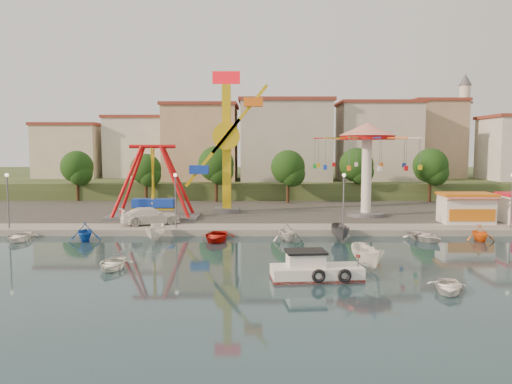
{
  "coord_description": "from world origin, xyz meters",
  "views": [
    {
      "loc": [
        -0.23,
        -34.15,
        8.43
      ],
      "look_at": [
        -0.34,
        14.0,
        4.0
      ],
      "focal_mm": 35.0,
      "sensor_mm": 36.0,
      "label": 1
    }
  ],
  "objects_px": {
    "van": "(151,216)",
    "pirate_ship_ride": "(153,183)",
    "cabin_motorboat": "(314,271)",
    "rowboat_a": "(112,264)",
    "skiff": "(367,256)",
    "kamikaze_tower": "(229,146)",
    "wave_swinger": "(367,148)"
  },
  "relations": [
    {
      "from": "wave_swinger",
      "to": "rowboat_a",
      "type": "xyz_separation_m",
      "value": [
        -22.23,
        -21.94,
        -7.83
      ]
    },
    {
      "from": "wave_swinger",
      "to": "van",
      "type": "height_order",
      "value": "wave_swinger"
    },
    {
      "from": "skiff",
      "to": "van",
      "type": "xyz_separation_m",
      "value": [
        -18.41,
        15.4,
        0.66
      ]
    },
    {
      "from": "pirate_ship_ride",
      "to": "wave_swinger",
      "type": "xyz_separation_m",
      "value": [
        23.6,
        1.48,
        3.8
      ]
    },
    {
      "from": "cabin_motorboat",
      "to": "skiff",
      "type": "bearing_deg",
      "value": 32.0
    },
    {
      "from": "wave_swinger",
      "to": "van",
      "type": "xyz_separation_m",
      "value": [
        -22.94,
        -6.1,
        -6.74
      ]
    },
    {
      "from": "wave_swinger",
      "to": "pirate_ship_ride",
      "type": "bearing_deg",
      "value": -176.42
    },
    {
      "from": "kamikaze_tower",
      "to": "skiff",
      "type": "height_order",
      "value": "kamikaze_tower"
    },
    {
      "from": "kamikaze_tower",
      "to": "wave_swinger",
      "type": "bearing_deg",
      "value": -11.36
    },
    {
      "from": "wave_swinger",
      "to": "skiff",
      "type": "xyz_separation_m",
      "value": [
        -4.54,
        -21.51,
        -7.4
      ]
    },
    {
      "from": "rowboat_a",
      "to": "kamikaze_tower",
      "type": "bearing_deg",
      "value": 74.56
    },
    {
      "from": "cabin_motorboat",
      "to": "rowboat_a",
      "type": "height_order",
      "value": "cabin_motorboat"
    },
    {
      "from": "kamikaze_tower",
      "to": "skiff",
      "type": "distance_m",
      "value": 28.03
    },
    {
      "from": "wave_swinger",
      "to": "van",
      "type": "distance_m",
      "value": 24.68
    },
    {
      "from": "kamikaze_tower",
      "to": "wave_swinger",
      "type": "distance_m",
      "value": 15.82
    },
    {
      "from": "cabin_motorboat",
      "to": "rowboat_a",
      "type": "xyz_separation_m",
      "value": [
        -13.62,
        2.7,
        -0.17
      ]
    },
    {
      "from": "kamikaze_tower",
      "to": "pirate_ship_ride",
      "type": "bearing_deg",
      "value": -150.43
    },
    {
      "from": "cabin_motorboat",
      "to": "kamikaze_tower",
      "type": "bearing_deg",
      "value": 98.37
    },
    {
      "from": "pirate_ship_ride",
      "to": "rowboat_a",
      "type": "height_order",
      "value": "pirate_ship_ride"
    },
    {
      "from": "rowboat_a",
      "to": "van",
      "type": "xyz_separation_m",
      "value": [
        -0.72,
        15.83,
        1.09
      ]
    },
    {
      "from": "rowboat_a",
      "to": "skiff",
      "type": "bearing_deg",
      "value": 0.97
    },
    {
      "from": "rowboat_a",
      "to": "van",
      "type": "distance_m",
      "value": 15.89
    },
    {
      "from": "pirate_ship_ride",
      "to": "van",
      "type": "xyz_separation_m",
      "value": [
        0.65,
        -4.63,
        -2.94
      ]
    },
    {
      "from": "pirate_ship_ride",
      "to": "cabin_motorboat",
      "type": "bearing_deg",
      "value": -57.1
    },
    {
      "from": "van",
      "to": "pirate_ship_ride",
      "type": "bearing_deg",
      "value": -14.51
    },
    {
      "from": "kamikaze_tower",
      "to": "rowboat_a",
      "type": "height_order",
      "value": "kamikaze_tower"
    },
    {
      "from": "skiff",
      "to": "van",
      "type": "distance_m",
      "value": 24.01
    },
    {
      "from": "cabin_motorboat",
      "to": "van",
      "type": "bearing_deg",
      "value": 122.14
    },
    {
      "from": "skiff",
      "to": "rowboat_a",
      "type": "bearing_deg",
      "value": 171.54
    },
    {
      "from": "pirate_ship_ride",
      "to": "cabin_motorboat",
      "type": "height_order",
      "value": "pirate_ship_ride"
    },
    {
      "from": "pirate_ship_ride",
      "to": "skiff",
      "type": "height_order",
      "value": "pirate_ship_ride"
    },
    {
      "from": "kamikaze_tower",
      "to": "van",
      "type": "relative_size",
      "value": 2.79
    }
  ]
}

